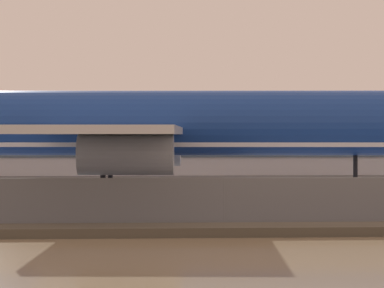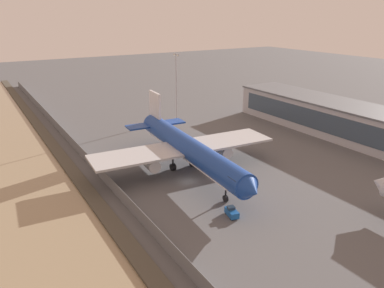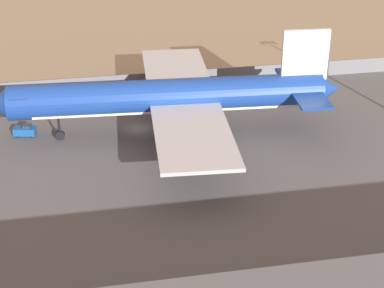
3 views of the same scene
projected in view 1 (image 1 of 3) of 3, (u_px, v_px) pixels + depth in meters
name	position (u px, v px, depth m)	size (l,w,h in m)	color
ground_plane	(204.00, 204.00, 67.54)	(500.00, 500.00, 0.00)	#565659
shoreline_seawall	(232.00, 230.00, 47.07)	(320.00, 3.00, 0.50)	#474238
perimeter_fence	(224.00, 202.00, 51.55)	(280.00, 0.10, 2.75)	slate
cargo_jet_blue	(139.00, 126.00, 69.83)	(51.71, 44.31, 15.41)	#193D93
terminal_building	(172.00, 137.00, 123.24)	(83.30, 15.74, 9.86)	#B2B2B7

